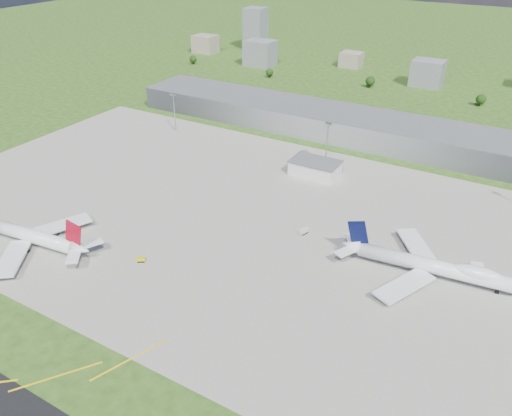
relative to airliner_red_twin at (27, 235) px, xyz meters
The scene contains 20 objects.
ground 190.43m from the airliner_red_twin, 68.72° to the left, with size 1400.00×1400.00×0.00m, color #264B17.
apron 104.02m from the airliner_red_twin, 40.43° to the left, with size 360.00×190.00×0.08m, color gray.
terminal 204.42m from the airliner_red_twin, 70.25° to the left, with size 300.00×42.00×15.00m, color gray.
ops_building 149.94m from the airliner_red_twin, 58.16° to the left, with size 26.00×16.00×8.00m, color silver.
mast_west 146.24m from the airliner_red_twin, 102.25° to the left, with size 3.50×2.00×25.90m.
mast_center 163.35m from the airliner_red_twin, 60.95° to the left, with size 3.50×2.00×25.90m.
airliner_red_twin is the anchor object (origin of this frame).
airliner_blue_quad 171.30m from the airliner_red_twin, 22.48° to the left, with size 72.29×56.43×18.87m.
tug_yellow 53.10m from the airliner_red_twin, 16.65° to the left, with size 4.09×3.73×1.78m.
van_white_near 121.55m from the airliner_red_twin, 34.48° to the left, with size 3.58×5.22×2.46m.
van_white_far 190.36m from the airliner_red_twin, 24.97° to the left, with size 5.62×3.78×2.64m.
bldg_far_w 378.76m from the airliner_red_twin, 113.48° to the left, with size 24.00×20.00×18.00m, color gray.
bldg_w 335.04m from the airliner_red_twin, 102.22° to the left, with size 28.00×22.00×24.00m, color slate.
bldg_cw 367.50m from the airliner_red_twin, 88.58° to the left, with size 20.00×18.00×14.00m, color gray.
bldg_c 348.99m from the airliner_red_twin, 75.21° to the left, with size 26.00×20.00×22.00m, color slate.
bldg_tall_w 403.30m from the airliner_red_twin, 105.98° to the left, with size 22.00×20.00×44.00m, color slate.
tree_far_w 324.92m from the airliner_red_twin, 113.76° to the left, with size 7.20×7.20×8.80m.
tree_w 295.23m from the airliner_red_twin, 97.97° to the left, with size 6.75×6.75×8.25m.
tree_c 311.27m from the airliner_red_twin, 80.93° to the left, with size 8.10×8.10×9.90m.
tree_e 332.83m from the airliner_red_twin, 65.30° to the left, with size 7.65×7.65×9.35m.
Camera 1 is at (108.63, -134.74, 123.08)m, focal length 35.00 mm.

